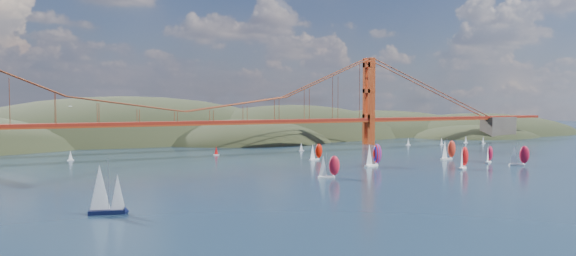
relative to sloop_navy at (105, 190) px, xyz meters
The scene contains 19 objects.
ground 70.47m from the sloop_navy, 21.91° to the right, with size 1200.00×1200.00×0.00m, color black.
headlands 275.70m from the sloop_navy, 66.41° to the left, with size 725.00×225.00×96.00m.
bridge 168.40m from the sloop_navy, 67.60° to the left, with size 552.00×12.00×55.00m.
sloop_navy is the anchor object (origin of this frame).
racer_0 87.86m from the sloop_navy, 20.65° to the left, with size 8.17×5.03×9.14m.
racer_1 148.43m from the sloop_navy, 11.51° to the left, with size 8.89×7.13×10.14m.
racer_2 177.73m from the sloop_navy, ahead, with size 8.51×6.74×9.68m.
racer_3 175.39m from the sloop_navy, 19.88° to the left, with size 9.01×3.88×10.24m.
racer_4 176.52m from the sloop_navy, 13.42° to the left, with size 7.52×5.75×8.50m.
racer_5 138.07m from the sloop_navy, 38.53° to the left, with size 7.74×4.25×8.68m.
racer_rwb 129.22m from the sloop_navy, 24.43° to the left, with size 9.58×5.07×10.75m.
distant_boat_3 134.78m from the sloop_navy, 87.94° to the left, with size 3.00×2.00×4.70m.
distant_boat_4 243.88m from the sloop_navy, 33.83° to the left, with size 3.00×2.00×4.70m.
distant_boat_5 257.73m from the sloop_navy, 29.98° to the left, with size 3.00×2.00×4.70m.
distant_boat_6 282.59m from the sloop_navy, 28.32° to the left, with size 3.00×2.00×4.70m.
distant_boat_7 283.87m from the sloop_navy, 26.13° to the left, with size 3.00×2.00×4.70m.
distant_boat_8 180.51m from the sloop_navy, 46.49° to the left, with size 3.00×2.00×4.70m.
distant_boat_9 148.79m from the sloop_navy, 60.14° to the left, with size 3.00×2.00×4.70m.
gull 22.02m from the sloop_navy, 158.12° to the left, with size 0.90×0.25×0.17m.
Camera 1 is at (-86.31, -116.09, 27.95)m, focal length 35.00 mm.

